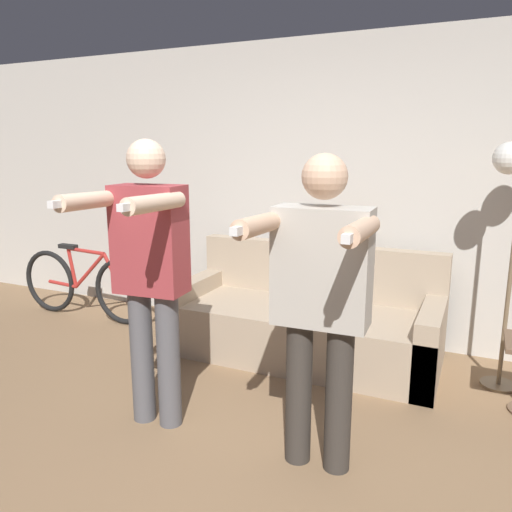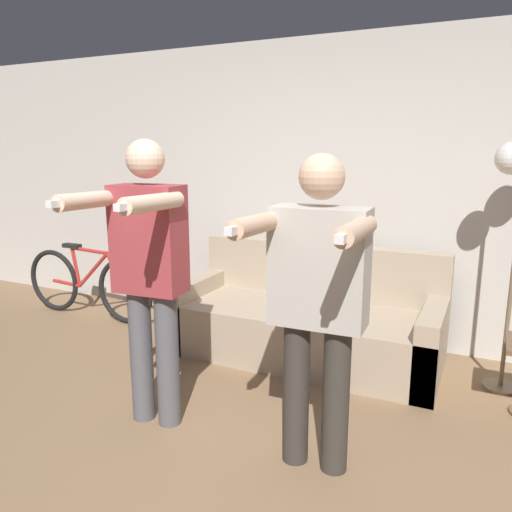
{
  "view_description": "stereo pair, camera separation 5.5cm",
  "coord_description": "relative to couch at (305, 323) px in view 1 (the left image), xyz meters",
  "views": [
    {
      "loc": [
        1.14,
        -1.84,
        1.68
      ],
      "look_at": [
        -0.22,
        1.15,
        0.96
      ],
      "focal_mm": 35.0,
      "sensor_mm": 36.0,
      "label": 1
    },
    {
      "loc": [
        1.19,
        -1.82,
        1.68
      ],
      "look_at": [
        -0.22,
        1.15,
        0.96
      ],
      "focal_mm": 35.0,
      "sensor_mm": 36.0,
      "label": 2
    }
  ],
  "objects": [
    {
      "name": "couch",
      "position": [
        0.0,
        0.0,
        0.0
      ],
      "size": [
        2.13,
        0.89,
        0.88
      ],
      "color": "tan",
      "rests_on": "ground_plane"
    },
    {
      "name": "person_left",
      "position": [
        -0.5,
        -1.38,
        0.72
      ],
      "size": [
        0.52,
        0.7,
        1.73
      ],
      "rotation": [
        0.0,
        0.0,
        0.09
      ],
      "color": "#56565B",
      "rests_on": "ground_plane"
    },
    {
      "name": "cat",
      "position": [
        0.21,
        0.33,
        0.69
      ],
      "size": [
        0.54,
        0.14,
        0.19
      ],
      "color": "tan",
      "rests_on": "couch"
    },
    {
      "name": "ground_plane",
      "position": [
        0.1,
        -1.85,
        -0.28
      ],
      "size": [
        16.0,
        16.0,
        0.0
      ],
      "primitive_type": "plane",
      "color": "#846647"
    },
    {
      "name": "bicycle",
      "position": [
        -2.31,
        -0.03,
        0.06
      ],
      "size": [
        1.59,
        0.07,
        0.74
      ],
      "color": "black",
      "rests_on": "ground_plane"
    },
    {
      "name": "person_right",
      "position": [
        0.54,
        -1.38,
        0.69
      ],
      "size": [
        0.57,
        0.69,
        1.66
      ],
      "rotation": [
        0.0,
        0.0,
        0.04
      ],
      "color": "#38332D",
      "rests_on": "ground_plane"
    },
    {
      "name": "wall_back",
      "position": [
        0.1,
        0.57,
        1.02
      ],
      "size": [
        10.0,
        0.05,
        2.6
      ],
      "color": "beige",
      "rests_on": "ground_plane"
    }
  ]
}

